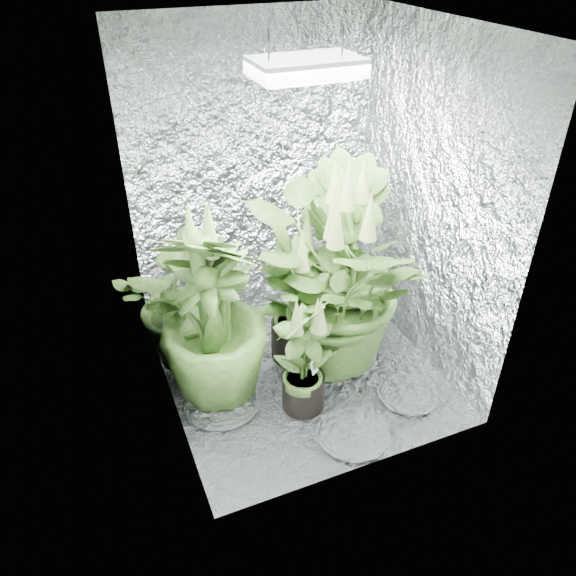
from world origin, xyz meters
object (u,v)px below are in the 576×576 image
(plant_a, at_px, (190,299))
(plant_e, at_px, (340,290))
(plant_f, at_px, (304,357))
(plant_c, at_px, (341,260))
(plant_d, at_px, (213,316))
(plant_b, at_px, (295,299))
(grow_lamp, at_px, (306,68))
(circulation_fan, at_px, (353,293))

(plant_a, relative_size, plant_e, 0.79)
(plant_f, bearing_deg, plant_e, 35.81)
(plant_c, bearing_deg, plant_a, 169.98)
(plant_d, bearing_deg, plant_b, 14.70)
(plant_f, bearing_deg, grow_lamp, 68.56)
(plant_b, relative_size, plant_f, 1.21)
(grow_lamp, bearing_deg, plant_b, 81.63)
(plant_a, distance_m, plant_d, 0.38)
(plant_b, height_order, plant_f, plant_b)
(plant_b, distance_m, plant_d, 0.58)
(plant_c, height_order, plant_d, plant_c)
(plant_a, height_order, plant_d, plant_d)
(plant_a, relative_size, plant_d, 0.83)
(plant_c, xyz_separation_m, plant_d, (-0.89, -0.20, -0.05))
(plant_c, bearing_deg, plant_d, -167.56)
(grow_lamp, height_order, circulation_fan, grow_lamp)
(plant_d, bearing_deg, circulation_fan, 21.78)
(plant_b, height_order, plant_d, plant_d)
(plant_c, relative_size, plant_f, 1.60)
(plant_c, distance_m, circulation_fan, 0.61)
(plant_c, relative_size, plant_d, 1.09)
(plant_c, xyz_separation_m, circulation_fan, (0.26, 0.26, -0.48))
(grow_lamp, relative_size, plant_f, 0.61)
(plant_c, height_order, plant_f, plant_c)
(plant_b, distance_m, plant_e, 0.31)
(plant_e, bearing_deg, plant_b, 136.09)
(plant_e, bearing_deg, plant_d, 176.08)
(plant_e, bearing_deg, plant_a, 152.87)
(plant_f, bearing_deg, plant_a, 125.63)
(plant_f, bearing_deg, circulation_fan, 45.99)
(plant_b, relative_size, plant_e, 0.78)
(plant_a, height_order, plant_b, plant_b)
(plant_b, xyz_separation_m, circulation_fan, (0.60, 0.31, -0.31))
(plant_c, bearing_deg, circulation_fan, 45.25)
(plant_b, bearing_deg, plant_c, 8.62)
(plant_e, distance_m, plant_f, 0.46)
(plant_b, bearing_deg, plant_e, -43.91)
(grow_lamp, xyz_separation_m, plant_f, (-0.11, -0.27, -1.46))
(plant_a, xyz_separation_m, circulation_fan, (1.20, 0.10, -0.33))
(plant_a, bearing_deg, grow_lamp, -33.51)
(circulation_fan, bearing_deg, plant_b, -136.27)
(grow_lamp, height_order, plant_d, grow_lamp)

